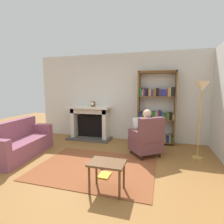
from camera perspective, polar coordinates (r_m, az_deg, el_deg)
ground at (r=3.59m, az=-7.23°, el=-19.37°), size 14.00×14.00×0.00m
back_wall at (r=5.64m, az=2.81°, el=4.82°), size 5.60×0.10×2.70m
area_rug at (r=3.84m, az=-5.39°, el=-17.38°), size 2.40×1.80×0.01m
fireplace at (r=5.78m, az=-7.00°, el=-3.00°), size 1.40×0.64×1.06m
mantel_clock at (r=5.56m, az=-6.15°, el=2.57°), size 0.14×0.14×0.16m
bookshelf at (r=5.31m, az=14.21°, el=0.62°), size 1.08×0.32×2.12m
armchair_reading at (r=4.33m, az=11.25°, el=-8.63°), size 0.89×0.88×0.97m
seated_reader at (r=4.37m, az=10.46°, el=-5.77°), size 0.57×0.59×1.14m
sofa_floral at (r=4.85m, az=-27.90°, el=-8.89°), size 0.87×1.76×0.85m
side_table at (r=2.88m, az=-1.63°, el=-17.36°), size 0.56×0.39×0.49m
scattered_books at (r=3.65m, az=-2.81°, el=-18.34°), size 0.41×0.61×0.03m
floor_lamp at (r=4.42m, az=26.97°, el=5.34°), size 0.32×0.32×1.78m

